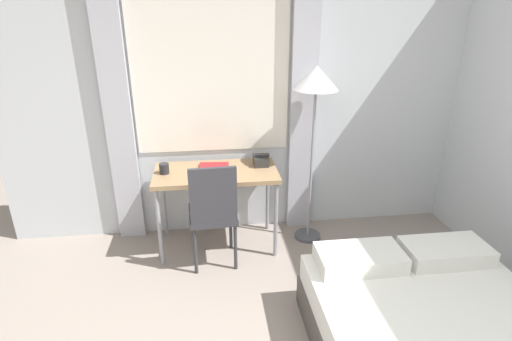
% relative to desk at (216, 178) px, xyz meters
% --- Properties ---
extents(wall_back_with_window, '(4.83, 0.13, 2.70)m').
position_rel_desk_xyz_m(wall_back_with_window, '(0.39, 0.36, 0.66)').
color(wall_back_with_window, silver).
rests_on(wall_back_with_window, ground_plane).
extents(desk, '(1.09, 0.56, 0.77)m').
position_rel_desk_xyz_m(desk, '(0.00, 0.00, 0.00)').
color(desk, '#937551').
rests_on(desk, ground_plane).
extents(desk_chair, '(0.42, 0.42, 0.96)m').
position_rel_desk_xyz_m(desk_chair, '(-0.04, -0.31, -0.15)').
color(desk_chair, '#333338').
rests_on(desk_chair, ground_plane).
extents(standing_lamp, '(0.38, 0.38, 1.66)m').
position_rel_desk_xyz_m(standing_lamp, '(0.88, 0.03, 0.75)').
color(standing_lamp, '#4C4C51').
rests_on(standing_lamp, ground_plane).
extents(telephone, '(0.15, 0.15, 0.11)m').
position_rel_desk_xyz_m(telephone, '(0.42, 0.09, 0.12)').
color(telephone, '#2D2D2D').
rests_on(telephone, desk).
extents(book, '(0.28, 0.23, 0.02)m').
position_rel_desk_xyz_m(book, '(-0.02, 0.06, 0.08)').
color(book, maroon).
rests_on(book, desk).
extents(mug, '(0.08, 0.08, 0.09)m').
position_rel_desk_xyz_m(mug, '(-0.45, -0.00, 0.12)').
color(mug, '#262628').
rests_on(mug, desk).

